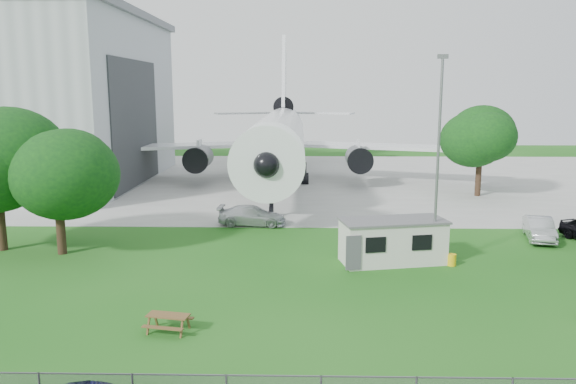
{
  "coord_description": "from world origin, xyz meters",
  "views": [
    {
      "loc": [
        0.31,
        -25.86,
        10.16
      ],
      "look_at": [
        -0.42,
        8.0,
        4.0
      ],
      "focal_mm": 35.0,
      "sensor_mm": 36.0,
      "label": 1
    }
  ],
  "objects": [
    {
      "name": "ground",
      "position": [
        0.0,
        0.0,
        0.0
      ],
      "size": [
        160.0,
        160.0,
        0.0
      ],
      "primitive_type": "plane",
      "color": "#317325"
    },
    {
      "name": "concrete_apron",
      "position": [
        0.0,
        38.0,
        0.01
      ],
      "size": [
        120.0,
        46.0,
        0.03
      ],
      "primitive_type": "cube",
      "color": "#B7B7B2",
      "rests_on": "ground"
    },
    {
      "name": "airliner",
      "position": [
        -2.0,
        35.86,
        5.27
      ],
      "size": [
        46.36,
        47.73,
        17.69
      ],
      "color": "white",
      "rests_on": "ground"
    },
    {
      "name": "site_cabin",
      "position": [
        5.86,
        6.59,
        1.31
      ],
      "size": [
        6.96,
        3.89,
        2.62
      ],
      "color": "silver",
      "rests_on": "ground"
    },
    {
      "name": "picnic_west",
      "position": [
        -5.28,
        -3.46,
        0.0
      ],
      "size": [
        2.05,
        1.81,
        0.76
      ],
      "primitive_type": null,
      "rotation": [
        0.0,
        0.0,
        -0.19
      ],
      "color": "brown",
      "rests_on": "ground"
    },
    {
      "name": "lamp_mast",
      "position": [
        8.2,
        6.2,
        6.0
      ],
      "size": [
        0.16,
        0.16,
        12.0
      ],
      "primitive_type": "cylinder",
      "color": "slate",
      "rests_on": "ground"
    },
    {
      "name": "tree_west_small",
      "position": [
        -14.67,
        7.94,
        5.13
      ],
      "size": [
        6.91,
        6.91,
        8.6
      ],
      "color": "#382619",
      "rests_on": "ground"
    },
    {
      "name": "tree_far_apron",
      "position": [
        17.59,
        28.2,
        5.52
      ],
      "size": [
        6.86,
        6.86,
        8.96
      ],
      "color": "#382619",
      "rests_on": "ground"
    },
    {
      "name": "car_ne_sedan",
      "position": [
        16.78,
        11.94,
        0.77
      ],
      "size": [
        2.66,
        4.9,
        1.53
      ],
      "primitive_type": "imported",
      "rotation": [
        0.0,
        0.0,
        -0.23
      ],
      "color": "#AEB0B5",
      "rests_on": "ground"
    },
    {
      "name": "car_apron_van",
      "position": [
        -3.33,
        15.72,
        0.75
      ],
      "size": [
        5.27,
        2.41,
        1.49
      ],
      "primitive_type": "imported",
      "rotation": [
        0.0,
        0.0,
        1.51
      ],
      "color": "silver",
      "rests_on": "ground"
    }
  ]
}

